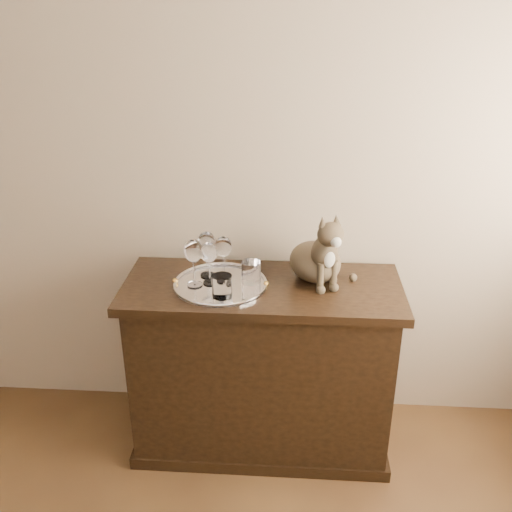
{
  "coord_description": "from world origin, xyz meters",
  "views": [
    {
      "loc": [
        0.72,
        -0.22,
        1.98
      ],
      "look_at": [
        0.57,
        1.95,
        0.98
      ],
      "focal_mm": 40.0,
      "sensor_mm": 36.0,
      "label": 1
    }
  ],
  "objects_px": {
    "wine_glass_a": "(207,254)",
    "cat": "(316,244)",
    "wine_glass_b": "(223,257)",
    "tumbler_b": "(222,286)",
    "tray": "(221,285)",
    "tumbler_c": "(251,272)",
    "wine_glass_d": "(209,263)",
    "wine_glass_c": "(194,263)",
    "sideboard": "(262,367)"
  },
  "relations": [
    {
      "from": "wine_glass_a",
      "to": "wine_glass_c",
      "type": "height_order",
      "value": "wine_glass_c"
    },
    {
      "from": "sideboard",
      "to": "wine_glass_a",
      "type": "height_order",
      "value": "wine_glass_a"
    },
    {
      "from": "wine_glass_a",
      "to": "tumbler_c",
      "type": "bearing_deg",
      "value": -14.01
    },
    {
      "from": "wine_glass_c",
      "to": "tumbler_c",
      "type": "distance_m",
      "value": 0.25
    },
    {
      "from": "wine_glass_a",
      "to": "tumbler_c",
      "type": "relative_size",
      "value": 2.19
    },
    {
      "from": "tumbler_b",
      "to": "cat",
      "type": "xyz_separation_m",
      "value": [
        0.38,
        0.2,
        0.11
      ]
    },
    {
      "from": "sideboard",
      "to": "wine_glass_a",
      "type": "distance_m",
      "value": 0.59
    },
    {
      "from": "tumbler_b",
      "to": "tumbler_c",
      "type": "distance_m",
      "value": 0.17
    },
    {
      "from": "tumbler_c",
      "to": "wine_glass_a",
      "type": "bearing_deg",
      "value": 165.99
    },
    {
      "from": "wine_glass_a",
      "to": "sideboard",
      "type": "bearing_deg",
      "value": -13.46
    },
    {
      "from": "tray",
      "to": "wine_glass_c",
      "type": "distance_m",
      "value": 0.15
    },
    {
      "from": "wine_glass_a",
      "to": "tumbler_b",
      "type": "relative_size",
      "value": 2.2
    },
    {
      "from": "wine_glass_d",
      "to": "wine_glass_c",
      "type": "bearing_deg",
      "value": -159.75
    },
    {
      "from": "wine_glass_b",
      "to": "wine_glass_d",
      "type": "bearing_deg",
      "value": -132.89
    },
    {
      "from": "tray",
      "to": "wine_glass_b",
      "type": "relative_size",
      "value": 2.07
    },
    {
      "from": "wine_glass_a",
      "to": "tumbler_b",
      "type": "xyz_separation_m",
      "value": [
        0.09,
        -0.19,
        -0.06
      ]
    },
    {
      "from": "wine_glass_a",
      "to": "tumbler_c",
      "type": "distance_m",
      "value": 0.21
    },
    {
      "from": "tray",
      "to": "wine_glass_c",
      "type": "height_order",
      "value": "wine_glass_c"
    },
    {
      "from": "sideboard",
      "to": "cat",
      "type": "height_order",
      "value": "cat"
    },
    {
      "from": "wine_glass_b",
      "to": "wine_glass_d",
      "type": "xyz_separation_m",
      "value": [
        -0.05,
        -0.06,
        -0.0
      ]
    },
    {
      "from": "wine_glass_a",
      "to": "wine_glass_b",
      "type": "xyz_separation_m",
      "value": [
        0.07,
        -0.01,
        -0.01
      ]
    },
    {
      "from": "wine_glass_b",
      "to": "tumbler_c",
      "type": "relative_size",
      "value": 2.05
    },
    {
      "from": "tumbler_c",
      "to": "tumbler_b",
      "type": "bearing_deg",
      "value": -128.26
    },
    {
      "from": "tray",
      "to": "wine_glass_a",
      "type": "relative_size",
      "value": 1.94
    },
    {
      "from": "sideboard",
      "to": "cat",
      "type": "bearing_deg",
      "value": 18.31
    },
    {
      "from": "wine_glass_c",
      "to": "tumbler_c",
      "type": "relative_size",
      "value": 2.23
    },
    {
      "from": "wine_glass_a",
      "to": "wine_glass_b",
      "type": "relative_size",
      "value": 1.07
    },
    {
      "from": "tray",
      "to": "wine_glass_d",
      "type": "height_order",
      "value": "wine_glass_d"
    },
    {
      "from": "wine_glass_d",
      "to": "cat",
      "type": "bearing_deg",
      "value": 11.13
    },
    {
      "from": "wine_glass_a",
      "to": "wine_glass_d",
      "type": "distance_m",
      "value": 0.08
    },
    {
      "from": "wine_glass_b",
      "to": "wine_glass_a",
      "type": "bearing_deg",
      "value": 168.5
    },
    {
      "from": "cat",
      "to": "wine_glass_b",
      "type": "bearing_deg",
      "value": 160.47
    },
    {
      "from": "wine_glass_a",
      "to": "cat",
      "type": "distance_m",
      "value": 0.47
    },
    {
      "from": "tray",
      "to": "cat",
      "type": "distance_m",
      "value": 0.44
    },
    {
      "from": "tray",
      "to": "tumbler_c",
      "type": "distance_m",
      "value": 0.14
    },
    {
      "from": "tray",
      "to": "cat",
      "type": "relative_size",
      "value": 1.21
    },
    {
      "from": "wine_glass_d",
      "to": "tumbler_c",
      "type": "height_order",
      "value": "wine_glass_d"
    },
    {
      "from": "wine_glass_d",
      "to": "tumbler_b",
      "type": "xyz_separation_m",
      "value": [
        0.07,
        -0.11,
        -0.05
      ]
    },
    {
      "from": "tray",
      "to": "cat",
      "type": "height_order",
      "value": "cat"
    },
    {
      "from": "wine_glass_a",
      "to": "wine_glass_c",
      "type": "distance_m",
      "value": 0.1
    },
    {
      "from": "wine_glass_b",
      "to": "tray",
      "type": "bearing_deg",
      "value": -95.73
    },
    {
      "from": "wine_glass_a",
      "to": "cat",
      "type": "xyz_separation_m",
      "value": [
        0.47,
        0.02,
        0.05
      ]
    },
    {
      "from": "tumbler_b",
      "to": "wine_glass_d",
      "type": "bearing_deg",
      "value": 120.33
    },
    {
      "from": "tray",
      "to": "tumbler_c",
      "type": "height_order",
      "value": "tumbler_c"
    },
    {
      "from": "wine_glass_b",
      "to": "tumbler_b",
      "type": "relative_size",
      "value": 2.06
    },
    {
      "from": "tray",
      "to": "wine_glass_c",
      "type": "bearing_deg",
      "value": -172.39
    },
    {
      "from": "sideboard",
      "to": "tumbler_c",
      "type": "xyz_separation_m",
      "value": [
        -0.05,
        0.01,
        0.48
      ]
    },
    {
      "from": "wine_glass_c",
      "to": "cat",
      "type": "height_order",
      "value": "cat"
    },
    {
      "from": "tray",
      "to": "tumbler_b",
      "type": "xyz_separation_m",
      "value": [
        0.02,
        -0.1,
        0.05
      ]
    },
    {
      "from": "wine_glass_c",
      "to": "tumbler_b",
      "type": "distance_m",
      "value": 0.17
    }
  ]
}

